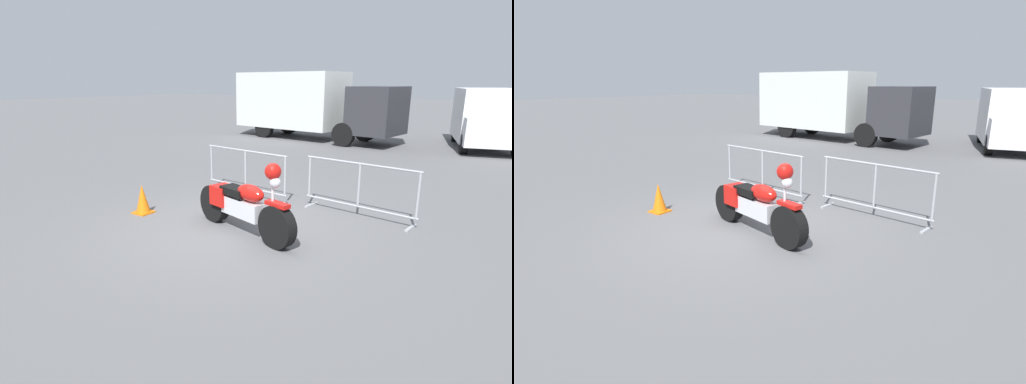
% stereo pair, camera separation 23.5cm
% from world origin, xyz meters
% --- Properties ---
extents(ground_plane, '(120.00, 120.00, 0.00)m').
position_xyz_m(ground_plane, '(0.00, 0.00, 0.00)').
color(ground_plane, '#5B5B5E').
extents(motorcycle, '(2.36, 0.83, 1.36)m').
position_xyz_m(motorcycle, '(0.31, 0.00, 0.52)').
color(motorcycle, black).
rests_on(motorcycle, ground).
extents(crowd_barrier_near, '(2.35, 0.72, 1.07)m').
position_xyz_m(crowd_barrier_near, '(-1.03, 1.98, 0.56)').
color(crowd_barrier_near, '#9EA0A5').
rests_on(crowd_barrier_near, ground).
extents(crowd_barrier_far, '(2.35, 0.72, 1.07)m').
position_xyz_m(crowd_barrier_far, '(1.65, 1.98, 0.56)').
color(crowd_barrier_far, '#9EA0A5').
rests_on(crowd_barrier_far, ground).
extents(box_truck, '(7.93, 3.27, 2.98)m').
position_xyz_m(box_truck, '(-4.25, 11.48, 1.64)').
color(box_truck, silver).
rests_on(box_truck, ground).
extents(delivery_van, '(3.02, 5.31, 2.31)m').
position_xyz_m(delivery_van, '(2.83, 12.96, 1.24)').
color(delivery_van, silver).
rests_on(delivery_van, ground).
extents(parked_car_maroon, '(2.28, 4.22, 1.36)m').
position_xyz_m(parked_car_maroon, '(-12.79, 23.09, 0.69)').
color(parked_car_maroon, maroon).
rests_on(parked_car_maroon, ground).
extents(parked_car_red, '(2.28, 4.22, 1.36)m').
position_xyz_m(parked_car_red, '(-10.14, 23.07, 0.69)').
color(parked_car_red, '#B21E19').
rests_on(parked_car_red, ground).
extents(parked_car_green, '(2.51, 4.63, 1.49)m').
position_xyz_m(parked_car_green, '(-7.48, 22.89, 0.76)').
color(parked_car_green, '#236B38').
rests_on(parked_car_green, ground).
extents(traffic_cone, '(0.34, 0.34, 0.59)m').
position_xyz_m(traffic_cone, '(-2.01, -0.22, 0.29)').
color(traffic_cone, orange).
rests_on(traffic_cone, ground).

